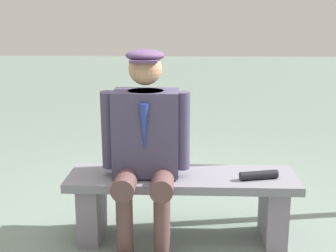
# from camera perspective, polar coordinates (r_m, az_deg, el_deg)

# --- Properties ---
(ground_plane) EXTENTS (30.00, 30.00, 0.00)m
(ground_plane) POSITION_cam_1_polar(r_m,az_deg,el_deg) (3.47, 1.69, -13.40)
(ground_plane) COLOR slate
(bench) EXTENTS (1.59, 0.48, 0.48)m
(bench) POSITION_cam_1_polar(r_m,az_deg,el_deg) (3.34, 1.73, -8.46)
(bench) COLOR slate
(bench) RESTS_ON ground
(seated_man) EXTENTS (0.61, 0.62, 1.35)m
(seated_man) POSITION_cam_1_polar(r_m,az_deg,el_deg) (3.16, -2.76, -1.67)
(seated_man) COLOR #433C58
(seated_man) RESTS_ON ground
(rolled_magazine) EXTENTS (0.27, 0.12, 0.06)m
(rolled_magazine) POSITION_cam_1_polar(r_m,az_deg,el_deg) (3.25, 10.99, -5.89)
(rolled_magazine) COLOR black
(rolled_magazine) RESTS_ON bench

